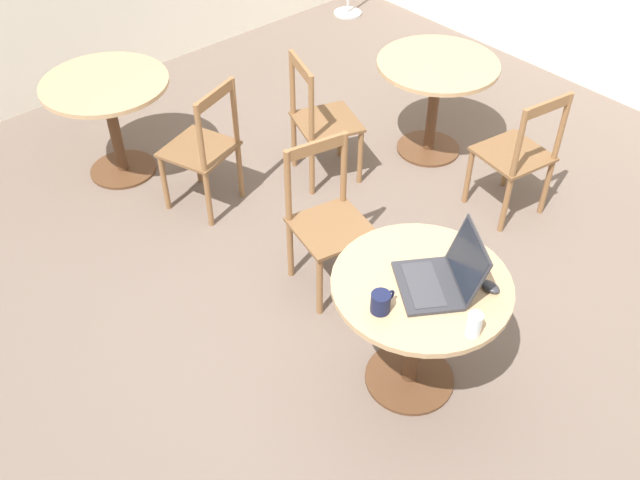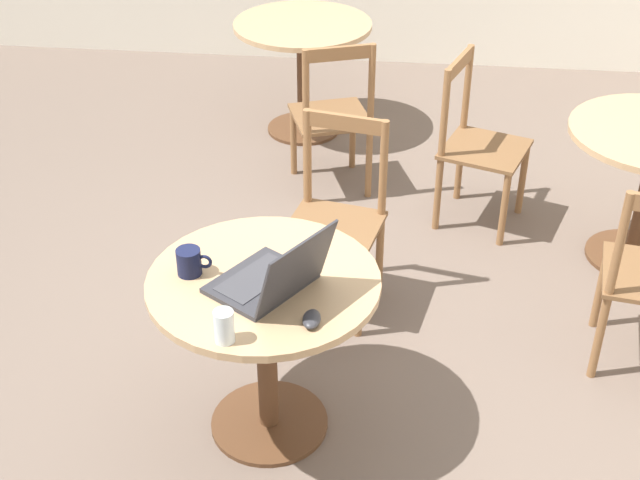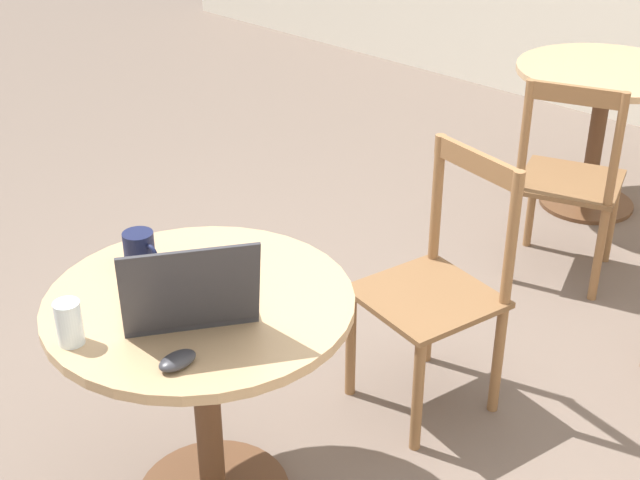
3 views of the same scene
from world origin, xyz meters
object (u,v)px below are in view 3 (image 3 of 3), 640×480
at_px(cafe_table_near, 203,348).
at_px(chair_far_front, 568,183).
at_px(mug, 140,249).
at_px(mouse, 177,360).
at_px(cafe_table_far, 602,101).
at_px(chair_near_back, 438,289).
at_px(laptop, 188,296).
at_px(drinking_glass, 69,323).

height_order(cafe_table_near, chair_far_front, chair_far_front).
relative_size(cafe_table_near, mug, 6.54).
bearing_deg(cafe_table_near, mug, 179.07).
height_order(chair_far_front, mouse, chair_far_front).
height_order(cafe_table_far, mug, mug).
relative_size(chair_near_back, mug, 7.02).
height_order(mouse, mug, mug).
xyz_separation_m(cafe_table_far, laptop, (0.23, -2.66, 0.21)).
relative_size(cafe_table_near, drinking_glass, 7.21).
bearing_deg(mug, cafe_table_near, -0.93).
bearing_deg(laptop, mouse, -46.12).
height_order(cafe_table_far, drinking_glass, drinking_glass).
height_order(cafe_table_far, laptop, laptop).
relative_size(cafe_table_far, chair_near_back, 0.93).
height_order(cafe_table_near, cafe_table_far, same).
height_order(laptop, drinking_glass, laptop).
bearing_deg(chair_near_back, mouse, -88.91).
height_order(cafe_table_far, mouse, mouse).
relative_size(chair_near_back, mouse, 8.89).
xyz_separation_m(cafe_table_near, mouse, (0.20, -0.23, 0.18)).
distance_m(chair_far_front, mouse, 2.12).
distance_m(chair_far_front, mug, 1.92).
relative_size(cafe_table_far, mug, 6.54).
xyz_separation_m(laptop, mug, (-0.30, 0.07, -0.00)).
xyz_separation_m(cafe_table_near, laptop, (0.04, -0.07, 0.21)).
height_order(chair_near_back, mug, chair_near_back).
xyz_separation_m(chair_near_back, chair_far_front, (-0.12, 1.04, 0.00)).
xyz_separation_m(cafe_table_near, drinking_glass, (-0.07, -0.35, 0.22)).
bearing_deg(drinking_glass, cafe_table_far, 92.45).
relative_size(chair_near_back, chair_far_front, 1.00).
relative_size(chair_far_front, mug, 7.02).
relative_size(cafe_table_near, laptop, 1.78).
bearing_deg(cafe_table_far, drinking_glass, -87.55).
xyz_separation_m(cafe_table_near, mug, (-0.26, 0.00, 0.21)).
bearing_deg(cafe_table_far, cafe_table_near, -85.77).
bearing_deg(cafe_table_far, chair_near_back, -78.15).
xyz_separation_m(cafe_table_near, cafe_table_far, (-0.19, 2.59, 0.00)).
relative_size(cafe_table_far, mouse, 8.28).
xyz_separation_m(cafe_table_far, chair_far_front, (0.25, -0.72, -0.11)).
xyz_separation_m(cafe_table_near, chair_near_back, (0.18, 0.84, -0.11)).
xyz_separation_m(mouse, mug, (-0.46, 0.23, 0.03)).
xyz_separation_m(laptop, mouse, (0.16, -0.16, -0.04)).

